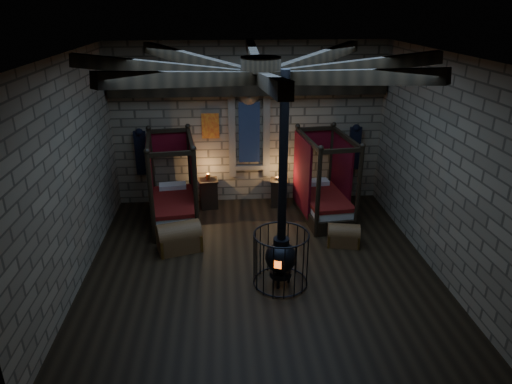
{
  "coord_description": "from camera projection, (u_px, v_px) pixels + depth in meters",
  "views": [
    {
      "loc": [
        -0.69,
        -8.07,
        5.03
      ],
      "look_at": [
        -0.04,
        0.6,
        1.41
      ],
      "focal_mm": 32.0,
      "sensor_mm": 36.0,
      "label": 1
    }
  ],
  "objects": [
    {
      "name": "bed_right",
      "position": [
        323.0,
        197.0,
        11.43
      ],
      "size": [
        1.26,
        2.11,
        2.1
      ],
      "rotation": [
        0.0,
        0.0,
        0.1
      ],
      "color": "black",
      "rests_on": "ground"
    },
    {
      "name": "room",
      "position": [
        260.0,
        81.0,
        8.05
      ],
      "size": [
        7.02,
        7.02,
        4.29
      ],
      "color": "black",
      "rests_on": "ground"
    },
    {
      "name": "stove",
      "position": [
        281.0,
        254.0,
        8.59
      ],
      "size": [
        1.06,
        1.06,
        4.05
      ],
      "rotation": [
        0.0,
        0.0,
        -0.35
      ],
      "color": "black",
      "rests_on": "ground"
    },
    {
      "name": "bed_left",
      "position": [
        174.0,
        202.0,
        11.15
      ],
      "size": [
        1.31,
        2.15,
        2.13
      ],
      "rotation": [
        0.0,
        0.0,
        0.12
      ],
      "color": "black",
      "rests_on": "ground"
    },
    {
      "name": "nightstand_right",
      "position": [
        279.0,
        192.0,
        12.09
      ],
      "size": [
        0.51,
        0.49,
        0.8
      ],
      "rotation": [
        0.0,
        0.0,
        -0.13
      ],
      "color": "black",
      "rests_on": "ground"
    },
    {
      "name": "trunk_left",
      "position": [
        179.0,
        238.0,
        9.92
      ],
      "size": [
        1.04,
        0.82,
        0.67
      ],
      "rotation": [
        0.0,
        0.0,
        0.29
      ],
      "color": "brown",
      "rests_on": "ground"
    },
    {
      "name": "nightstand_left",
      "position": [
        209.0,
        193.0,
        11.99
      ],
      "size": [
        0.53,
        0.51,
        0.95
      ],
      "rotation": [
        0.0,
        0.0,
        0.1
      ],
      "color": "black",
      "rests_on": "ground"
    },
    {
      "name": "trunk_right",
      "position": [
        343.0,
        236.0,
        10.16
      ],
      "size": [
        0.77,
        0.57,
        0.51
      ],
      "rotation": [
        0.0,
        0.0,
        -0.2
      ],
      "color": "brown",
      "rests_on": "ground"
    }
  ]
}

